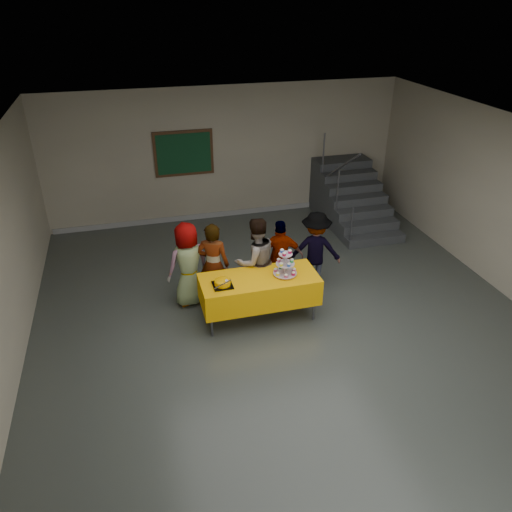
{
  "coord_description": "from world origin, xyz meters",
  "views": [
    {
      "loc": [
        -2.2,
        -5.74,
        4.82
      ],
      "look_at": [
        -0.39,
        0.98,
        1.05
      ],
      "focal_mm": 35.0,
      "sensor_mm": 36.0,
      "label": 1
    }
  ],
  "objects": [
    {
      "name": "schoolchild_a",
      "position": [
        -1.41,
        1.54,
        0.74
      ],
      "size": [
        0.83,
        0.67,
        1.48
      ],
      "primitive_type": "imported",
      "rotation": [
        0.0,
        0.0,
        3.45
      ],
      "color": "slate",
      "rests_on": "ground"
    },
    {
      "name": "bear_cake",
      "position": [
        -1.0,
        0.69,
        0.83
      ],
      "size": [
        0.32,
        0.36,
        0.12
      ],
      "color": "black",
      "rests_on": "bake_table"
    },
    {
      "name": "room_shell",
      "position": [
        0.0,
        0.02,
        2.13
      ],
      "size": [
        10.0,
        10.04,
        3.02
      ],
      "color": "#4C514C",
      "rests_on": "ground"
    },
    {
      "name": "noticeboard",
      "position": [
        -0.95,
        4.96,
        1.6
      ],
      "size": [
        1.3,
        0.05,
        1.0
      ],
      "color": "#472B16",
      "rests_on": "ground"
    },
    {
      "name": "schoolchild_b",
      "position": [
        -1.01,
        1.4,
        0.75
      ],
      "size": [
        0.64,
        0.54,
        1.5
      ],
      "primitive_type": "imported",
      "rotation": [
        0.0,
        0.0,
        2.74
      ],
      "color": "slate",
      "rests_on": "ground"
    },
    {
      "name": "schoolchild_d",
      "position": [
        0.19,
        1.5,
        0.68
      ],
      "size": [
        0.84,
        0.48,
        1.36
      ],
      "primitive_type": "imported",
      "rotation": [
        0.0,
        0.0,
        2.95
      ],
      "color": "#5C5C65",
      "rests_on": "ground"
    },
    {
      "name": "cupcake_stand",
      "position": [
        0.03,
        0.76,
        0.93
      ],
      "size": [
        0.38,
        0.38,
        0.44
      ],
      "color": "silver",
      "rests_on": "bake_table"
    },
    {
      "name": "schoolchild_e",
      "position": [
        0.85,
        1.54,
        0.71
      ],
      "size": [
        1.04,
        0.81,
        1.42
      ],
      "primitive_type": "imported",
      "rotation": [
        0.0,
        0.0,
        2.79
      ],
      "color": "slate",
      "rests_on": "ground"
    },
    {
      "name": "schoolchild_c",
      "position": [
        -0.3,
        1.32,
        0.77
      ],
      "size": [
        0.86,
        0.73,
        1.54
      ],
      "primitive_type": "imported",
      "rotation": [
        0.0,
        0.0,
        3.36
      ],
      "color": "slate",
      "rests_on": "ground"
    },
    {
      "name": "staircase",
      "position": [
        2.7,
        4.13,
        0.49
      ],
      "size": [
        1.3,
        2.4,
        2.04
      ],
      "color": "#424447",
      "rests_on": "ground"
    },
    {
      "name": "bake_table",
      "position": [
        -0.39,
        0.78,
        0.56
      ],
      "size": [
        1.88,
        0.78,
        0.77
      ],
      "color": "#595960",
      "rests_on": "ground"
    }
  ]
}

